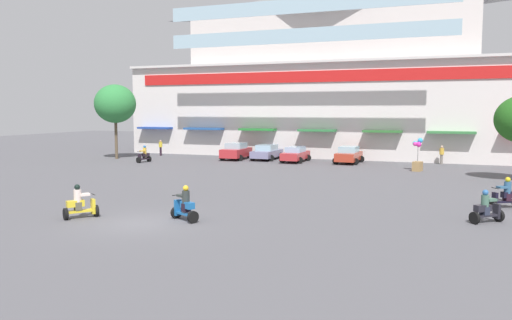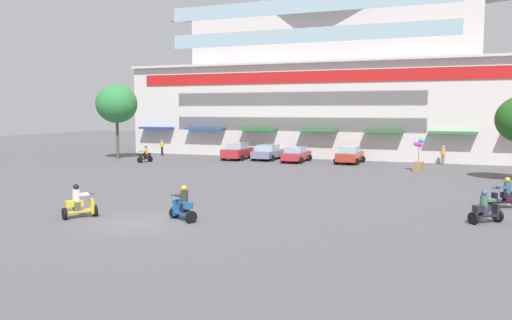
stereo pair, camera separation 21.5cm
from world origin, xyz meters
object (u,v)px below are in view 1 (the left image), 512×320
at_px(parked_car_1, 267,152).
at_px(scooter_rider_4, 80,204).
at_px(parked_car_0, 236,151).
at_px(parked_car_3, 349,155).
at_px(scooter_rider_5, 144,155).
at_px(plaza_tree_0, 115,104).
at_px(balloon_vendor_cart, 418,157).
at_px(scooter_rider_0, 505,196).
at_px(scooter_rider_2, 185,206).
at_px(pedestrian_0, 161,147).
at_px(scooter_rider_3, 487,209).
at_px(parked_car_2, 295,154).
at_px(pedestrian_1, 442,154).

distance_m(parked_car_1, scooter_rider_4, 27.82).
xyz_separation_m(parked_car_0, parked_car_3, (10.77, 0.40, -0.04)).
relative_size(parked_car_0, scooter_rider_5, 2.63).
xyz_separation_m(plaza_tree_0, parked_car_1, (13.92, 4.54, -4.59)).
distance_m(parked_car_3, balloon_vendor_cart, 7.21).
relative_size(scooter_rider_0, scooter_rider_2, 0.98).
distance_m(scooter_rider_0, pedestrian_0, 35.99).
xyz_separation_m(parked_car_1, parked_car_3, (7.96, -0.52, 0.03)).
height_order(scooter_rider_0, scooter_rider_2, scooter_rider_2).
relative_size(scooter_rider_2, scooter_rider_4, 1.02).
bearing_deg(scooter_rider_5, scooter_rider_4, -63.18).
xyz_separation_m(scooter_rider_4, scooter_rider_5, (-10.82, 21.41, 0.01)).
bearing_deg(pedestrian_0, scooter_rider_0, -31.11).
bearing_deg(pedestrian_0, plaza_tree_0, -114.19).
bearing_deg(scooter_rider_2, scooter_rider_3, 19.16).
xyz_separation_m(parked_car_0, parked_car_1, (2.81, 0.92, -0.07)).
xyz_separation_m(scooter_rider_5, pedestrian_0, (-2.25, 6.50, 0.29)).
height_order(scooter_rider_2, scooter_rider_5, scooter_rider_2).
xyz_separation_m(parked_car_0, balloon_vendor_cart, (16.86, -3.45, 0.32)).
bearing_deg(balloon_vendor_cart, plaza_tree_0, -179.66).
distance_m(parked_car_1, balloon_vendor_cart, 14.72).
height_order(plaza_tree_0, parked_car_1, plaza_tree_0).
bearing_deg(parked_car_2, balloon_vendor_cart, -16.72).
bearing_deg(parked_car_0, scooter_rider_4, -81.41).
xyz_separation_m(parked_car_1, pedestrian_0, (-11.83, 0.12, 0.19)).
bearing_deg(scooter_rider_2, scooter_rider_5, 127.28).
bearing_deg(scooter_rider_0, pedestrian_0, 148.89).
height_order(plaza_tree_0, scooter_rider_0, plaza_tree_0).
height_order(plaza_tree_0, parked_car_2, plaza_tree_0).
bearing_deg(plaza_tree_0, scooter_rider_5, -23.00).
height_order(plaza_tree_0, scooter_rider_3, plaza_tree_0).
distance_m(parked_car_1, pedestrian_1, 15.79).
distance_m(scooter_rider_0, scooter_rider_5, 31.01).
xyz_separation_m(scooter_rider_0, pedestrian_0, (-30.81, 18.59, 0.31)).
relative_size(scooter_rider_3, pedestrian_1, 0.88).
height_order(parked_car_3, pedestrian_0, pedestrian_0).
xyz_separation_m(plaza_tree_0, parked_car_3, (21.88, 4.01, -4.56)).
relative_size(parked_car_0, scooter_rider_2, 2.61).
xyz_separation_m(scooter_rider_0, pedestrian_1, (-3.26, 20.00, 0.32)).
bearing_deg(scooter_rider_0, scooter_rider_4, -152.28).
xyz_separation_m(scooter_rider_2, scooter_rider_4, (-4.55, -1.21, -0.02)).
bearing_deg(scooter_rider_5, balloon_vendor_cart, 4.87).
distance_m(plaza_tree_0, scooter_rider_5, 6.66).
height_order(scooter_rider_0, balloon_vendor_cart, balloon_vendor_cart).
distance_m(scooter_rider_2, scooter_rider_5, 25.38).
relative_size(parked_car_0, parked_car_2, 0.97).
relative_size(parked_car_3, scooter_rider_5, 2.56).
relative_size(plaza_tree_0, parked_car_3, 1.82).
bearing_deg(parked_car_3, scooter_rider_3, -65.48).
height_order(scooter_rider_2, scooter_rider_4, scooter_rider_2).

